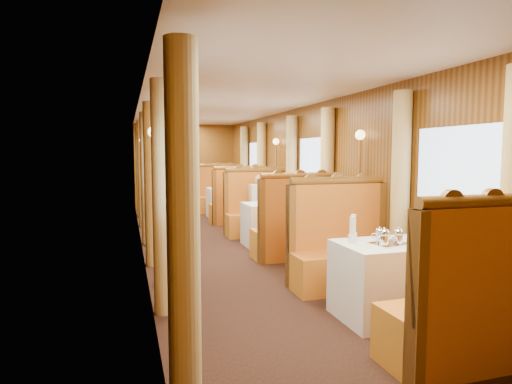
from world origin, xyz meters
name	(u,v)px	position (x,y,z in m)	size (l,w,h in m)	color
floor	(233,248)	(0.00, 0.00, 0.00)	(3.00, 12.00, 0.01)	black
ceiling	(232,101)	(0.00, 0.00, 2.50)	(3.00, 12.00, 0.01)	silver
wall_far	(186,166)	(0.00, 6.00, 1.25)	(3.00, 2.50, 0.01)	brown
wall_left	(141,177)	(-1.50, 0.00, 1.25)	(12.00, 2.50, 0.01)	brown
wall_right	(314,174)	(1.50, 0.00, 1.25)	(12.00, 2.50, 0.01)	brown
doorway_far	(186,174)	(0.00, 5.97, 1.00)	(0.80, 0.04, 2.00)	brown
table_near	(391,280)	(0.75, -3.50, 0.38)	(1.05, 0.72, 0.75)	white
banquette_near_fwd	(470,312)	(0.75, -4.51, 0.42)	(1.30, 0.55, 1.34)	#B04113
banquette_near_aft	(342,253)	(0.75, -2.49, 0.42)	(1.30, 0.55, 1.34)	#B04113
table_mid	(274,224)	(0.75, 0.00, 0.38)	(1.05, 0.72, 0.75)	white
banquette_mid_fwd	(296,231)	(0.75, -1.01, 0.42)	(1.30, 0.55, 1.34)	#B04113
banquette_mid_aft	(257,214)	(0.75, 1.01, 0.42)	(1.30, 0.55, 1.34)	#B04113
table_far	(229,202)	(0.75, 3.50, 0.38)	(1.05, 0.72, 0.75)	white
banquette_far_fwd	(239,205)	(0.75, 2.49, 0.42)	(1.30, 0.55, 1.34)	#B04113
banquette_far_aft	(220,197)	(0.75, 4.51, 0.42)	(1.30, 0.55, 1.34)	#B04113
tea_tray	(389,244)	(0.67, -3.56, 0.76)	(0.34, 0.26, 0.01)	silver
teapot_left	(384,240)	(0.57, -3.62, 0.82)	(0.16, 0.12, 0.13)	silver
teapot_right	(398,239)	(0.74, -3.61, 0.81)	(0.15, 0.12, 0.13)	silver
teapot_back	(379,237)	(0.62, -3.47, 0.81)	(0.14, 0.11, 0.12)	silver
fruit_plate	(425,242)	(1.03, -3.63, 0.77)	(0.22, 0.22, 0.05)	white
cup_inboard	(352,233)	(0.36, -3.41, 0.86)	(0.08, 0.08, 0.26)	white
cup_outboard	(353,230)	(0.44, -3.28, 0.86)	(0.08, 0.08, 0.26)	white
rose_vase_mid	(275,193)	(0.75, -0.04, 0.93)	(0.06, 0.06, 0.36)	silver
rose_vase_far	(227,181)	(0.71, 3.48, 0.93)	(0.06, 0.06, 0.36)	silver
window_left_near	(158,175)	(-1.49, -3.50, 1.45)	(1.20, 0.90, 0.01)	#98ADCC
curtain_left_near_a	(183,222)	(-1.38, -4.28, 1.18)	(0.22, 0.22, 2.35)	#E3C274
curtain_left_near_b	(163,198)	(-1.38, -2.72, 1.18)	(0.22, 0.22, 2.35)	#E3C274
window_right_near	(457,171)	(1.49, -3.50, 1.45)	(1.20, 0.90, 0.01)	#98ADCC
curtain_right_near_b	(400,191)	(1.38, -2.72, 1.18)	(0.22, 0.22, 2.35)	#E3C274
window_left_mid	(142,164)	(-1.49, 0.00, 1.45)	(1.20, 0.90, 0.01)	#98ADCC
curtain_left_mid_a	(152,185)	(-1.38, -0.78, 1.18)	(0.22, 0.22, 2.35)	#E3C274
curtain_left_mid_b	(147,179)	(-1.38, 0.78, 1.18)	(0.22, 0.22, 2.35)	#E3C274
window_right_mid	(313,163)	(1.49, 0.00, 1.45)	(1.20, 0.90, 0.01)	#98ADCC
curtain_right_mid_a	(327,181)	(1.38, -0.78, 1.18)	(0.22, 0.22, 2.35)	#E3C274
curtain_right_mid_b	(291,176)	(1.38, 0.78, 1.18)	(0.22, 0.22, 2.35)	#E3C274
window_left_far	(137,161)	(-1.49, 3.50, 1.45)	(1.20, 0.90, 0.01)	#98ADCC
curtain_left_far_a	(143,174)	(-1.38, 2.72, 1.18)	(0.22, 0.22, 2.35)	#E3C274
curtain_left_far_b	(141,171)	(-1.38, 4.28, 1.18)	(0.22, 0.22, 2.35)	#E3C274
window_right_far	(256,160)	(1.49, 3.50, 1.45)	(1.20, 0.90, 0.01)	#98ADCC
curtain_right_far_a	(262,172)	(1.38, 2.72, 1.18)	(0.22, 0.22, 2.35)	#E3C274
curtain_right_far_b	(244,170)	(1.38, 4.28, 1.18)	(0.22, 0.22, 2.35)	#E3C274
sconce_left_fore	(155,173)	(-1.40, -1.75, 1.38)	(0.14, 0.14, 1.95)	#BF8C3F
sconce_right_fore	(359,171)	(1.40, -1.75, 1.38)	(0.14, 0.14, 1.95)	#BF8C3F
sconce_left_aft	(143,165)	(-1.40, 1.75, 1.38)	(0.14, 0.14, 1.95)	#BF8C3F
sconce_right_aft	(276,164)	(1.40, 1.75, 1.38)	(0.14, 0.14, 1.95)	#BF8C3F
steward	(177,195)	(-0.90, 0.35, 0.91)	(0.66, 0.43, 1.82)	navy
passenger	(260,199)	(0.75, 0.81, 0.74)	(0.40, 0.44, 0.76)	beige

